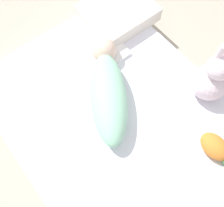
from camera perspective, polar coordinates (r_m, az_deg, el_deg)
name	(u,v)px	position (r m, az deg, el deg)	size (l,w,h in m)	color
ground_plane	(115,122)	(1.47, 0.68, -4.04)	(12.00, 12.00, 0.00)	#B2A893
bed_mattress	(115,117)	(1.40, 0.71, -2.94)	(1.30, 1.04, 0.15)	white
burp_cloth	(108,48)	(1.52, -0.77, 11.97)	(0.22, 0.16, 0.02)	white
swaddled_baby	(108,89)	(1.31, -0.96, 3.08)	(0.57, 0.44, 0.15)	#99D6B2
pillow	(118,13)	(1.65, 1.28, 19.13)	(0.34, 0.39, 0.09)	white
bunny_plush	(212,79)	(1.36, 20.92, 5.02)	(0.19, 0.19, 0.35)	silver
turtle_plush	(216,148)	(1.32, 21.71, -8.96)	(0.19, 0.11, 0.09)	orange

